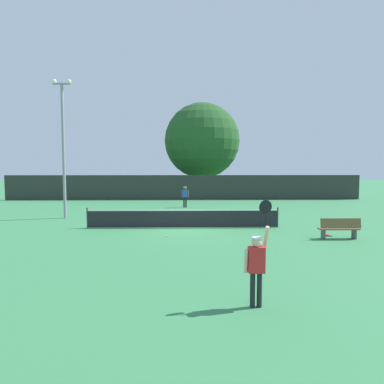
{
  "coord_description": "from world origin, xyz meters",
  "views": [
    {
      "loc": [
        0.09,
        -18.49,
        3.31
      ],
      "look_at": [
        0.52,
        2.34,
        1.72
      ],
      "focal_mm": 33.04,
      "sensor_mm": 36.0,
      "label": 1
    }
  ],
  "objects_px": {
    "tennis_ball": "(167,236)",
    "light_pole": "(63,140)",
    "spare_racket": "(327,235)",
    "large_tree": "(202,141)",
    "player_receiving": "(185,195)",
    "courtside_bench": "(339,228)",
    "player_serving": "(257,261)",
    "parked_car_near": "(109,188)"
  },
  "relations": [
    {
      "from": "tennis_ball",
      "to": "light_pole",
      "type": "bearing_deg",
      "value": 138.25
    },
    {
      "from": "player_serving",
      "to": "parked_car_near",
      "type": "relative_size",
      "value": 0.6
    },
    {
      "from": "player_receiving",
      "to": "spare_racket",
      "type": "distance_m",
      "value": 13.03
    },
    {
      "from": "tennis_ball",
      "to": "courtside_bench",
      "type": "bearing_deg",
      "value": -4.86
    },
    {
      "from": "player_receiving",
      "to": "light_pole",
      "type": "height_order",
      "value": "light_pole"
    },
    {
      "from": "player_receiving",
      "to": "light_pole",
      "type": "relative_size",
      "value": 0.19
    },
    {
      "from": "tennis_ball",
      "to": "spare_racket",
      "type": "relative_size",
      "value": 0.13
    },
    {
      "from": "player_receiving",
      "to": "light_pole",
      "type": "bearing_deg",
      "value": 35.78
    },
    {
      "from": "tennis_ball",
      "to": "large_tree",
      "type": "height_order",
      "value": "large_tree"
    },
    {
      "from": "tennis_ball",
      "to": "large_tree",
      "type": "xyz_separation_m",
      "value": [
        2.77,
        23.55,
        5.99
      ]
    },
    {
      "from": "courtside_bench",
      "to": "light_pole",
      "type": "height_order",
      "value": "light_pole"
    },
    {
      "from": "player_serving",
      "to": "light_pole",
      "type": "xyz_separation_m",
      "value": [
        -9.15,
        14.09,
        3.73
      ]
    },
    {
      "from": "large_tree",
      "to": "tennis_ball",
      "type": "bearing_deg",
      "value": -96.71
    },
    {
      "from": "player_receiving",
      "to": "large_tree",
      "type": "relative_size",
      "value": 0.16
    },
    {
      "from": "tennis_ball",
      "to": "spare_racket",
      "type": "height_order",
      "value": "tennis_ball"
    },
    {
      "from": "player_receiving",
      "to": "parked_car_near",
      "type": "height_order",
      "value": "parked_car_near"
    },
    {
      "from": "spare_racket",
      "to": "large_tree",
      "type": "relative_size",
      "value": 0.05
    },
    {
      "from": "spare_racket",
      "to": "light_pole",
      "type": "height_order",
      "value": "light_pole"
    },
    {
      "from": "tennis_ball",
      "to": "courtside_bench",
      "type": "xyz_separation_m",
      "value": [
        7.74,
        -0.66,
        0.45
      ]
    },
    {
      "from": "light_pole",
      "to": "tennis_ball",
      "type": "bearing_deg",
      "value": -41.75
    },
    {
      "from": "spare_racket",
      "to": "large_tree",
      "type": "height_order",
      "value": "large_tree"
    },
    {
      "from": "player_serving",
      "to": "tennis_ball",
      "type": "relative_size",
      "value": 36.83
    },
    {
      "from": "light_pole",
      "to": "parked_car_near",
      "type": "relative_size",
      "value": 2.03
    },
    {
      "from": "courtside_bench",
      "to": "light_pole",
      "type": "bearing_deg",
      "value": 155.35
    },
    {
      "from": "courtside_bench",
      "to": "player_serving",
      "type": "bearing_deg",
      "value": -125.09
    },
    {
      "from": "spare_racket",
      "to": "light_pole",
      "type": "bearing_deg",
      "value": 157.99
    },
    {
      "from": "player_serving",
      "to": "light_pole",
      "type": "bearing_deg",
      "value": 123.01
    },
    {
      "from": "player_serving",
      "to": "courtside_bench",
      "type": "xyz_separation_m",
      "value": [
        5.25,
        7.48,
        -0.62
      ]
    },
    {
      "from": "player_serving",
      "to": "courtside_bench",
      "type": "distance_m",
      "value": 9.16
    },
    {
      "from": "light_pole",
      "to": "parked_car_near",
      "type": "distance_m",
      "value": 17.37
    },
    {
      "from": "tennis_ball",
      "to": "parked_car_near",
      "type": "relative_size",
      "value": 0.02
    },
    {
      "from": "tennis_ball",
      "to": "parked_car_near",
      "type": "bearing_deg",
      "value": 108.28
    },
    {
      "from": "light_pole",
      "to": "parked_car_near",
      "type": "height_order",
      "value": "light_pole"
    },
    {
      "from": "tennis_ball",
      "to": "courtside_bench",
      "type": "height_order",
      "value": "courtside_bench"
    },
    {
      "from": "tennis_ball",
      "to": "light_pole",
      "type": "distance_m",
      "value": 10.15
    },
    {
      "from": "player_serving",
      "to": "spare_racket",
      "type": "height_order",
      "value": "player_serving"
    },
    {
      "from": "spare_racket",
      "to": "light_pole",
      "type": "distance_m",
      "value": 16.05
    },
    {
      "from": "player_serving",
      "to": "large_tree",
      "type": "bearing_deg",
      "value": 89.48
    },
    {
      "from": "tennis_ball",
      "to": "light_pole",
      "type": "relative_size",
      "value": 0.01
    },
    {
      "from": "player_serving",
      "to": "tennis_ball",
      "type": "height_order",
      "value": "player_serving"
    },
    {
      "from": "courtside_bench",
      "to": "large_tree",
      "type": "distance_m",
      "value": 25.33
    },
    {
      "from": "player_receiving",
      "to": "tennis_ball",
      "type": "relative_size",
      "value": 23.81
    }
  ]
}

